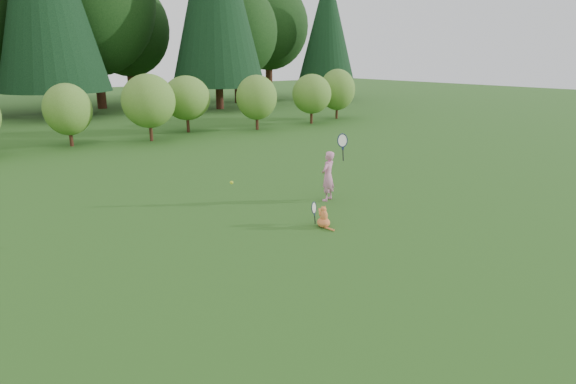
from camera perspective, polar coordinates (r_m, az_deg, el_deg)
ground at (r=9.62m, az=1.92°, el=-5.26°), size 100.00×100.00×0.00m
shrub_row at (r=20.86m, az=-21.34°, el=9.12°), size 28.00×3.00×2.80m
child at (r=11.83m, az=4.81°, el=2.04°), size 0.73×0.47×1.85m
cat at (r=10.09m, az=4.19°, el=-2.84°), size 0.44×0.63×0.63m
tennis_ball at (r=9.17m, az=-6.70°, el=1.12°), size 0.06×0.06×0.06m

